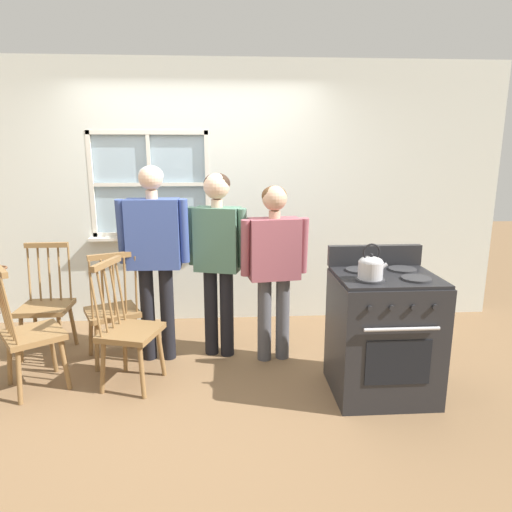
{
  "coord_description": "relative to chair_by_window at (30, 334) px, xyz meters",
  "views": [
    {
      "loc": [
        0.29,
        -3.4,
        1.8
      ],
      "look_at": [
        0.51,
        0.05,
        1.0
      ],
      "focal_mm": 32.0,
      "sensor_mm": 36.0,
      "label": 1
    }
  ],
  "objects": [
    {
      "name": "stove",
      "position": [
        2.65,
        -0.22,
        0.03
      ],
      "size": [
        0.73,
        0.68,
        1.08
      ],
      "color": "#232326",
      "rests_on": "ground_plane"
    },
    {
      "name": "kettle",
      "position": [
        2.48,
        -0.35,
        0.58
      ],
      "size": [
        0.21,
        0.17,
        0.25
      ],
      "color": "#B7B7BC",
      "rests_on": "stove"
    },
    {
      "name": "chair_near_wall",
      "position": [
        0.73,
        0.02,
        0.0
      ],
      "size": [
        0.5,
        0.52,
        1.0
      ],
      "rotation": [
        0.0,
        0.0,
        1.29
      ],
      "color": "olive",
      "rests_on": "ground_plane"
    },
    {
      "name": "chair_by_window",
      "position": [
        0.0,
        0.0,
        0.0
      ],
      "size": [
        0.57,
        0.57,
        1.0
      ],
      "rotation": [
        0.0,
        0.0,
        2.18
      ],
      "color": "olive",
      "rests_on": "ground_plane"
    },
    {
      "name": "potted_plant",
      "position": [
        0.44,
        1.38,
        0.58
      ],
      "size": [
        0.14,
        0.14,
        0.34
      ],
      "color": "#935B3D",
      "rests_on": "wall_back"
    },
    {
      "name": "person_adult_right",
      "position": [
        1.89,
        0.4,
        0.48
      ],
      "size": [
        0.59,
        0.27,
        1.52
      ],
      "rotation": [
        0.0,
        0.0,
        0.14
      ],
      "color": "#4C4C51",
      "rests_on": "ground_plane"
    },
    {
      "name": "person_elderly_left",
      "position": [
        0.88,
        0.47,
        0.58
      ],
      "size": [
        0.59,
        0.23,
        1.68
      ],
      "rotation": [
        0.0,
        0.0,
        -0.02
      ],
      "color": "black",
      "rests_on": "ground_plane"
    },
    {
      "name": "person_teen_center",
      "position": [
        1.42,
        0.52,
        0.55
      ],
      "size": [
        0.54,
        0.31,
        1.62
      ],
      "rotation": [
        0.0,
        0.0,
        -0.28
      ],
      "color": "black",
      "rests_on": "ground_plane"
    },
    {
      "name": "wall_back",
      "position": [
        1.24,
        1.47,
        0.9
      ],
      "size": [
        6.4,
        0.16,
        2.7
      ],
      "color": "silver",
      "rests_on": "ground_plane"
    },
    {
      "name": "chair_near_stove",
      "position": [
        -0.13,
        0.66,
        0.0
      ],
      "size": [
        0.43,
        0.41,
        1.0
      ],
      "rotation": [
        0.0,
        0.0,
        0.01
      ],
      "color": "olive",
      "rests_on": "ground_plane"
    },
    {
      "name": "chair_center_cluster",
      "position": [
        0.5,
        0.46,
        0.0
      ],
      "size": [
        0.55,
        0.54,
        1.0
      ],
      "rotation": [
        0.0,
        0.0,
        -2.72
      ],
      "color": "olive",
      "rests_on": "ground_plane"
    },
    {
      "name": "ground_plane",
      "position": [
        1.21,
        0.07,
        -0.44
      ],
      "size": [
        16.0,
        16.0,
        0.0
      ],
      "primitive_type": "plane",
      "color": "brown"
    }
  ]
}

